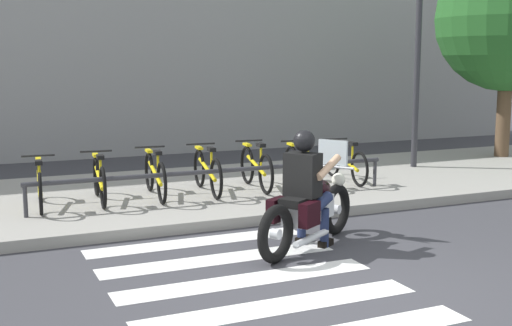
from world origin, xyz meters
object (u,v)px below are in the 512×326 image
object	(u,v)px
rider	(306,181)
bicycle_6	(345,163)
bicycle_3	(207,172)
tree_near_rack	(509,19)
bicycle_0	(40,185)
bicycle_2	(155,175)
bike_rack	(219,172)
bicycle_1	(99,180)
street_lamp	(418,56)
bicycle_4	(256,168)
bicycle_5	(302,165)
motorcycle	(309,210)

from	to	relation	value
rider	bicycle_6	distance (m)	3.83
bicycle_3	tree_near_rack	bearing A→B (deg)	9.66
bicycle_0	bicycle_2	world-z (taller)	bicycle_2
bike_rack	bicycle_1	bearing A→B (deg)	162.05
bicycle_3	bike_rack	bearing A→B (deg)	-90.04
bicycle_0	street_lamp	distance (m)	7.55
bicycle_2	tree_near_rack	bearing A→B (deg)	8.67
bicycle_0	bicycle_6	world-z (taller)	bicycle_6
bicycle_2	tree_near_rack	world-z (taller)	tree_near_rack
bicycle_3	bicycle_4	xyz separation A→B (m)	(0.86, -0.00, 0.01)
bicycle_0	bicycle_5	distance (m)	4.28
motorcycle	bicycle_4	xyz separation A→B (m)	(0.60, 2.94, 0.04)
street_lamp	bike_rack	bearing A→B (deg)	-163.28
bicycle_1	bicycle_3	bearing A→B (deg)	-0.00
street_lamp	motorcycle	bearing A→B (deg)	-139.49
bicycle_3	bicycle_5	bearing A→B (deg)	0.01
bicycle_1	bicycle_6	distance (m)	4.28
bicycle_2	bicycle_1	bearing A→B (deg)	180.00
motorcycle	street_lamp	world-z (taller)	street_lamp
rider	street_lamp	xyz separation A→B (m)	(4.51, 3.83, 1.51)
bicycle_0	tree_near_rack	size ratio (longest dim) A/B	0.35
bicycle_1	bicycle_6	world-z (taller)	bicycle_1
bicycle_5	bicycle_6	size ratio (longest dim) A/B	0.95
bicycle_0	bicycle_3	xyz separation A→B (m)	(2.57, -0.00, 0.02)
rider	tree_near_rack	size ratio (longest dim) A/B	0.31
bicycle_0	bicycle_6	distance (m)	5.14
rider	bike_rack	world-z (taller)	rider
bicycle_3	tree_near_rack	xyz separation A→B (m)	(7.39, 1.26, 2.64)
bicycle_1	tree_near_rack	xyz separation A→B (m)	(9.10, 1.26, 2.65)
bicycle_6	bicycle_3	bearing A→B (deg)	-179.98
rider	bicycle_5	size ratio (longest dim) A/B	0.92
bicycle_5	rider	bearing A→B (deg)	-117.06
bicycle_4	tree_near_rack	xyz separation A→B (m)	(6.54, 1.26, 2.63)
bicycle_0	bicycle_4	xyz separation A→B (m)	(3.42, -0.00, 0.02)
bicycle_5	bike_rack	bearing A→B (deg)	-162.06
rider	bicycle_0	xyz separation A→B (m)	(-2.76, 2.98, -0.35)
bike_rack	motorcycle	bearing A→B (deg)	-83.83
bike_rack	bicycle_6	bearing A→B (deg)	12.20
bicycle_5	bicycle_6	world-z (taller)	bicycle_5
rider	bicycle_4	bearing A→B (deg)	77.41
motorcycle	bicycle_2	world-z (taller)	motorcycle
rider	bike_rack	size ratio (longest dim) A/B	0.25
rider	bicycle_2	bearing A→B (deg)	109.38
rider	motorcycle	bearing A→B (deg)	30.12
bike_rack	street_lamp	world-z (taller)	street_lamp
bicycle_4	street_lamp	xyz separation A→B (m)	(3.84, 0.86, 1.84)
bicycle_5	tree_near_rack	size ratio (longest dim) A/B	0.34
motorcycle	street_lamp	bearing A→B (deg)	40.51
bicycle_0	tree_near_rack	world-z (taller)	tree_near_rack
motorcycle	tree_near_rack	size ratio (longest dim) A/B	0.40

